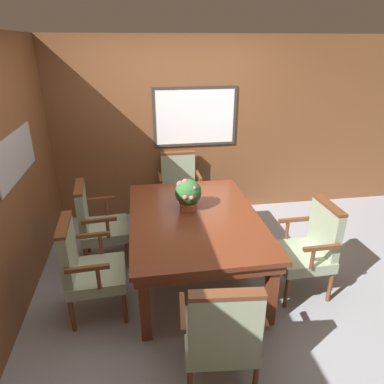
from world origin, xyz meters
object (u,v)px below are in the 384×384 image
Objects in this scene: chair_head_far at (179,186)px; chair_head_near at (222,332)px; dining_table at (194,223)px; chair_left_far at (97,222)px; chair_right_near at (310,246)px; chair_left_near at (87,266)px; potted_plant at (188,194)px.

chair_head_far is 2.66m from chair_head_near.
chair_head_near reaches higher than dining_table.
dining_table is at bearing -85.61° from chair_head_near.
chair_head_far is at bearing 89.67° from dining_table.
chair_left_far is at bearing 157.73° from dining_table.
chair_head_far is 1.00× the size of chair_right_near.
potted_plant is (1.01, 0.57, 0.39)m from chair_left_near.
dining_table is at bearing -117.27° from chair_left_far.
dining_table is 0.32m from potted_plant.
chair_head_near is at bearing -155.27° from chair_left_far.
dining_table is at bearing -71.94° from chair_left_near.
dining_table is 1.92× the size of chair_head_far.
chair_head_near is at bearing -89.65° from potted_plant.
chair_left_far is at bearing -112.66° from chair_right_near.
chair_left_near is 1.00× the size of chair_left_far.
chair_head_near is 2.02m from chair_left_far.
chair_head_near and chair_right_near have the same top height.
potted_plant is (-1.12, 0.58, 0.39)m from chair_right_near.
chair_head_far is 2.04m from chair_right_near.
chair_left_near is 1.00× the size of chair_right_near.
chair_left_far is 2.74× the size of potted_plant.
chair_head_near is at bearing -90.63° from chair_head_far.
potted_plant is at bearing -118.34° from chair_right_near.
potted_plant is at bearing -109.54° from chair_left_far.
chair_left_near is 2.74× the size of potted_plant.
chair_right_near and chair_left_far have the same top height.
chair_head_near is (-0.03, -1.33, -0.13)m from dining_table.
chair_right_near is at bearing -27.21° from potted_plant.
chair_head_far is at bearing -54.22° from chair_left_far.
dining_table is 1.92× the size of chair_left_near.
chair_left_near is at bearing -121.32° from chair_head_far.
chair_left_far is (-1.00, 1.76, 0.00)m from chair_head_near.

